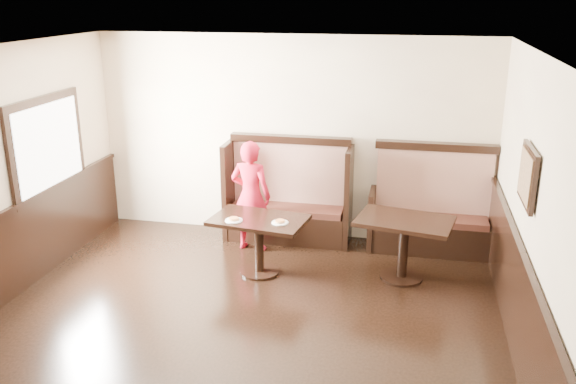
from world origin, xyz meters
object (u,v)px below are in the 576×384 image
(child, at_px, (251,196))
(booth_neighbor, at_px, (431,216))
(table_neighbor, at_px, (404,234))
(booth_main, at_px, (289,202))
(table_main, at_px, (259,231))

(child, bearing_deg, booth_neighbor, -162.52)
(booth_neighbor, relative_size, table_neighbor, 1.35)
(booth_main, distance_m, booth_neighbor, 1.95)
(table_main, bearing_deg, booth_main, 92.32)
(booth_main, relative_size, child, 1.17)
(table_neighbor, xyz_separation_m, child, (-2.02, 0.50, 0.18))
(booth_main, xyz_separation_m, booth_neighbor, (1.95, -0.00, -0.05))
(table_neighbor, relative_size, child, 0.82)
(child, bearing_deg, booth_main, -124.64)
(booth_neighbor, bearing_deg, child, -168.59)
(table_neighbor, bearing_deg, booth_main, 159.80)
(booth_main, distance_m, table_main, 1.19)
(booth_main, height_order, table_neighbor, booth_main)
(table_main, xyz_separation_m, child, (-0.29, 0.71, 0.20))
(table_main, bearing_deg, booth_neighbor, 37.97)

